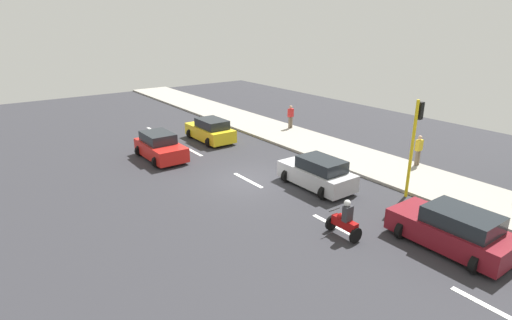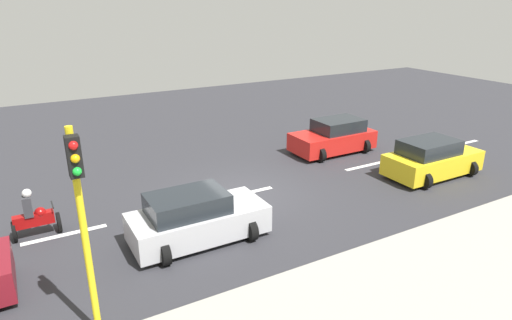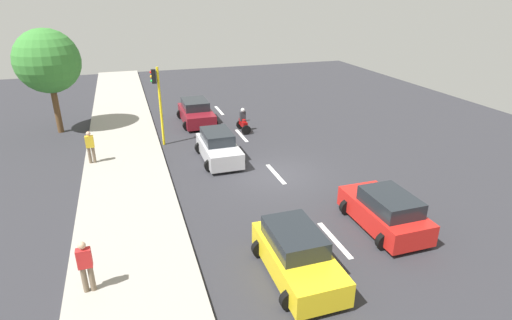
{
  "view_description": "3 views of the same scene",
  "coord_description": "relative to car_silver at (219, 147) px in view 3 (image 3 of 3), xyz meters",
  "views": [
    {
      "loc": [
        -10.93,
        -15.62,
        7.72
      ],
      "look_at": [
        0.11,
        -0.54,
        1.22
      ],
      "focal_mm": 28.38,
      "sensor_mm": 36.0,
      "label": 1
    },
    {
      "loc": [
        12.89,
        -6.71,
        6.58
      ],
      "look_at": [
        0.86,
        0.06,
        1.57
      ],
      "focal_mm": 30.9,
      "sensor_mm": 36.0,
      "label": 2
    },
    {
      "loc": [
        6.58,
        16.93,
        8.37
      ],
      "look_at": [
        1.53,
        1.54,
        1.57
      ],
      "focal_mm": 28.49,
      "sensor_mm": 36.0,
      "label": 3
    }
  ],
  "objects": [
    {
      "name": "ground_plane",
      "position": [
        -2.22,
        2.67,
        -0.76
      ],
      "size": [
        40.0,
        60.0,
        0.1
      ],
      "primitive_type": "cube",
      "color": "#2D2D33"
    },
    {
      "name": "sidewalk",
      "position": [
        4.78,
        2.67,
        -0.63
      ],
      "size": [
        4.0,
        60.0,
        0.15
      ],
      "primitive_type": "cube",
      "color": "#9E998E",
      "rests_on": "ground"
    },
    {
      "name": "lane_stripe_far_north",
      "position": [
        -2.22,
        -9.33,
        -0.7
      ],
      "size": [
        0.2,
        2.4,
        0.01
      ],
      "primitive_type": "cube",
      "color": "white",
      "rests_on": "ground"
    },
    {
      "name": "lane_stripe_north",
      "position": [
        -2.22,
        -3.33,
        -0.7
      ],
      "size": [
        0.2,
        2.4,
        0.01
      ],
      "primitive_type": "cube",
      "color": "white",
      "rests_on": "ground"
    },
    {
      "name": "lane_stripe_mid",
      "position": [
        -2.22,
        2.67,
        -0.7
      ],
      "size": [
        0.2,
        2.4,
        0.01
      ],
      "primitive_type": "cube",
      "color": "white",
      "rests_on": "ground"
    },
    {
      "name": "lane_stripe_south",
      "position": [
        -2.22,
        8.67,
        -0.7
      ],
      "size": [
        0.2,
        2.4,
        0.01
      ],
      "primitive_type": "cube",
      "color": "white",
      "rests_on": "ground"
    },
    {
      "name": "car_silver",
      "position": [
        0.0,
        0.0,
        0.0
      ],
      "size": [
        2.12,
        3.91,
        1.52
      ],
      "color": "#B7B7BC",
      "rests_on": "ground"
    },
    {
      "name": "car_red",
      "position": [
        -4.37,
        8.51,
        0.0
      ],
      "size": [
        2.2,
        3.82,
        1.52
      ],
      "color": "red",
      "rests_on": "ground"
    },
    {
      "name": "car_maroon",
      "position": [
        -0.06,
        -6.83,
        0.0
      ],
      "size": [
        2.31,
        4.16,
        1.52
      ],
      "color": "maroon",
      "rests_on": "ground"
    },
    {
      "name": "car_yellow_cab",
      "position": [
        -0.14,
        9.99,
        0.0
      ],
      "size": [
        2.16,
        3.93,
        1.52
      ],
      "color": "yellow",
      "rests_on": "ground"
    },
    {
      "name": "motorcycle",
      "position": [
        -2.55,
        -4.05,
        -0.07
      ],
      "size": [
        0.6,
        1.3,
        1.53
      ],
      "color": "black",
      "rests_on": "ground"
    },
    {
      "name": "pedestrian_near_signal",
      "position": [
        6.35,
        -1.28,
        0.35
      ],
      "size": [
        0.4,
        0.24,
        1.69
      ],
      "color": "#72604C",
      "rests_on": "sidewalk"
    },
    {
      "name": "pedestrian_by_tree",
      "position": [
        6.03,
        8.96,
        0.35
      ],
      "size": [
        0.4,
        0.24,
        1.69
      ],
      "color": "#72604C",
      "rests_on": "sidewalk"
    },
    {
      "name": "traffic_light_corner",
      "position": [
        2.62,
        -3.25,
        2.22
      ],
      "size": [
        0.49,
        0.24,
        4.5
      ],
      "color": "yellow",
      "rests_on": "ground"
    },
    {
      "name": "street_tree_center",
      "position": [
        8.51,
        -7.59,
        3.73
      ],
      "size": [
        3.8,
        3.8,
        6.36
      ],
      "color": "brown",
      "rests_on": "ground"
    }
  ]
}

